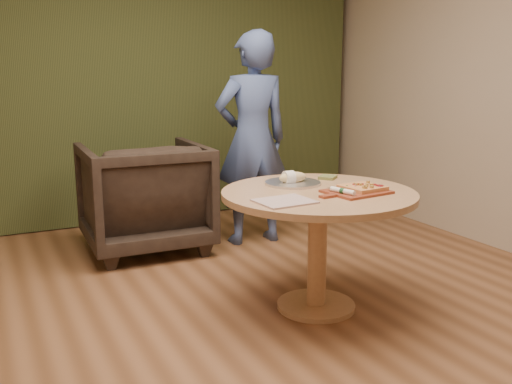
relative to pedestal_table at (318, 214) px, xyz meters
The scene contains 12 objects.
room_shell 0.97m from the pedestal_table, 150.93° to the right, with size 5.04×6.04×2.84m.
curtain 2.79m from the pedestal_table, 100.52° to the left, with size 4.80×0.14×2.78m, color #30391A.
pedestal_table is the anchor object (origin of this frame).
pizza_paddle 0.26m from the pedestal_table, 42.57° to the right, with size 0.46×0.32×0.01m.
flatbread_pizza 0.31m from the pedestal_table, 30.60° to the right, with size 0.24×0.24×0.04m.
cutlery_roll 0.25m from the pedestal_table, 74.27° to the right, with size 0.07×0.20×0.03m.
newspaper 0.39m from the pedestal_table, 153.26° to the right, with size 0.30×0.25×0.01m, color silver.
serving_tray 0.29m from the pedestal_table, 97.82° to the left, with size 0.36×0.36×0.02m.
bread_roll 0.31m from the pedestal_table, 99.79° to the left, with size 0.19×0.09×0.09m.
green_packet 0.43m from the pedestal_table, 48.93° to the left, with size 0.12×0.10×0.02m, color #515C29.
armchair 1.77m from the pedestal_table, 110.67° to the left, with size 0.96×0.90×0.98m, color black.
person_standing 1.50m from the pedestal_table, 79.75° to the left, with size 0.65×0.43×1.78m, color #44588E.
Camera 1 is at (-1.34, -2.56, 1.47)m, focal length 40.00 mm.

